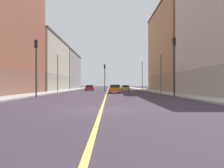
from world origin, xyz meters
name	(u,v)px	position (x,y,z in m)	size (l,w,h in m)	color
ground_plane	(102,109)	(0.00, 0.00, 0.00)	(400.00, 400.00, 0.00)	#342934
sidewalk_left	(143,89)	(9.83, 49.00, 0.07)	(3.14, 168.00, 0.15)	#9E9B93
sidewalk_right	(72,90)	(-9.83, 49.00, 0.07)	(3.14, 168.00, 0.15)	#9E9B93
lane_center_stripe	(108,90)	(0.00, 49.00, 0.01)	(0.16, 154.00, 0.01)	#E5D14C
building_left_mid	(180,49)	(16.51, 38.15, 9.60)	(10.51, 25.20, 19.18)	#8F6B4F
building_right_midblock	(39,64)	(-16.51, 41.85, 6.37)	(10.51, 23.47, 12.73)	#9D9688
building_right_distant	(62,71)	(-16.51, 67.52, 6.34)	(10.51, 26.15, 12.66)	slate
traffic_light_left_near	(174,59)	(7.85, 12.65, 4.33)	(0.40, 0.32, 6.77)	#2D2D2D
traffic_light_right_near	(36,60)	(-7.88, 12.65, 4.17)	(0.40, 0.32, 6.49)	#2D2D2D
traffic_light_median_far	(105,74)	(-0.58, 35.92, 3.77)	(0.40, 0.32, 5.81)	#2D2D2D
street_lamp_left_near	(161,68)	(8.87, 23.75, 4.19)	(0.36, 0.36, 6.59)	#4C4C51
street_lamp_right_near	(58,69)	(-8.87, 27.68, 4.29)	(0.36, 0.36, 6.80)	#4C4C51
street_lamp_left_far	(142,73)	(8.87, 44.75, 4.48)	(0.36, 0.36, 7.15)	#4C4C51
car_red	(90,88)	(-4.24, 40.65, 0.64)	(1.95, 3.99, 1.32)	red
car_blue	(91,87)	(-4.86, 50.49, 0.65)	(1.94, 4.51, 1.29)	#23389E
car_maroon	(114,88)	(1.55, 43.83, 0.65)	(2.00, 4.46, 1.31)	maroon
car_yellow	(125,88)	(4.27, 40.69, 0.64)	(1.88, 4.56, 1.29)	gold
car_orange	(115,89)	(1.35, 24.82, 0.69)	(1.90, 4.53, 1.41)	orange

